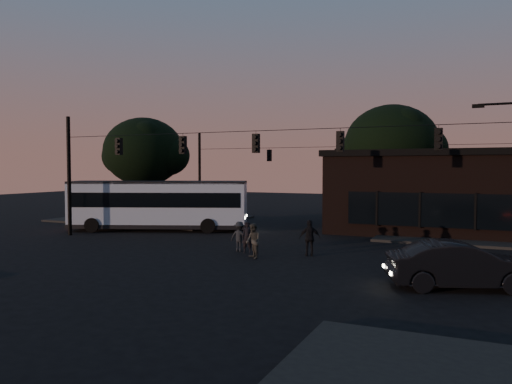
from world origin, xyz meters
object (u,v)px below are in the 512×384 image
at_px(pedestrian_c, 310,238).
at_px(pedestrian_d, 239,236).
at_px(bus, 159,203).
at_px(building, 452,191).
at_px(car, 461,265).
at_px(pedestrian_b, 253,241).
at_px(pedestrian_a, 248,237).

bearing_deg(pedestrian_c, pedestrian_d, -22.40).
distance_m(bus, pedestrian_d, 10.39).
relative_size(bus, pedestrian_c, 6.91).
bearing_deg(bus, pedestrian_c, -44.46).
height_order(building, pedestrian_c, building).
xyz_separation_m(building, pedestrian_d, (-9.44, -13.07, -1.95)).
height_order(car, pedestrian_d, car).
xyz_separation_m(bus, car, (19.46, -9.30, -1.06)).
xyz_separation_m(bus, pedestrian_b, (10.30, -6.95, -1.06)).
bearing_deg(pedestrian_a, pedestrian_c, -13.12).
distance_m(building, bus, 19.81).
bearing_deg(building, pedestrian_a, -123.52).
height_order(pedestrian_b, pedestrian_d, pedestrian_b).
distance_m(building, pedestrian_d, 16.24).
xyz_separation_m(pedestrian_a, pedestrian_b, (0.90, -1.28, 0.04)).
xyz_separation_m(building, car, (1.21, -16.97, -1.87)).
bearing_deg(car, bus, 44.09).
height_order(pedestrian_b, pedestrian_c, pedestrian_c).
bearing_deg(car, pedestrian_c, 39.23).
relative_size(building, bus, 1.27).
distance_m(bus, pedestrian_a, 11.03).
relative_size(pedestrian_b, pedestrian_d, 1.09).
distance_m(car, pedestrian_a, 10.69).
bearing_deg(pedestrian_b, car, 29.32).
bearing_deg(bus, pedestrian_a, -52.93).
bearing_deg(pedestrian_b, pedestrian_a, 168.92).
distance_m(pedestrian_c, pedestrian_d, 3.73).
bearing_deg(pedestrian_a, pedestrian_d, 133.29).
height_order(pedestrian_a, pedestrian_b, pedestrian_b).
bearing_deg(bus, car, -47.34).
height_order(bus, car, bus).
relative_size(bus, pedestrian_d, 7.96).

